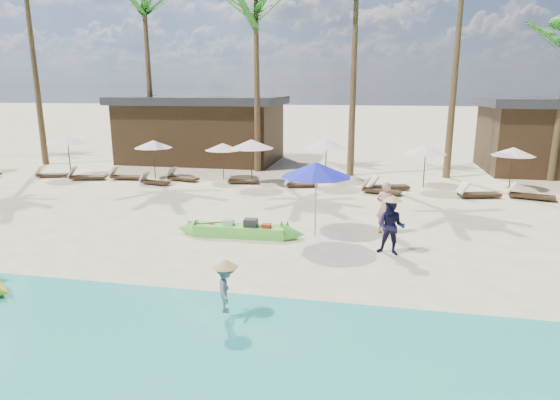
# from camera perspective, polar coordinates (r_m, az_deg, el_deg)

# --- Properties ---
(ground) EXTENTS (240.00, 240.00, 0.00)m
(ground) POSITION_cam_1_polar(r_m,az_deg,el_deg) (13.95, -3.48, -7.03)
(ground) COLOR beige
(ground) RESTS_ON ground
(wet_sand_strip) EXTENTS (240.00, 4.50, 0.01)m
(wet_sand_strip) POSITION_cam_1_polar(r_m,az_deg,el_deg) (9.67, -11.38, -17.18)
(wet_sand_strip) COLOR tan
(wet_sand_strip) RESTS_ON ground
(green_canoe) EXTENTS (4.97, 0.75, 0.63)m
(green_canoe) POSITION_cam_1_polar(r_m,az_deg,el_deg) (15.82, -4.95, -3.72)
(green_canoe) COLOR #63E746
(green_canoe) RESTS_ON ground
(tourist) EXTENTS (0.78, 0.65, 1.83)m
(tourist) POSITION_cam_1_polar(r_m,az_deg,el_deg) (16.32, 12.74, -0.91)
(tourist) COLOR tan
(tourist) RESTS_ON ground
(vendor_green) EXTENTS (0.97, 0.83, 1.72)m
(vendor_green) POSITION_cam_1_polar(r_m,az_deg,el_deg) (14.33, 13.41, -3.20)
(vendor_green) COLOR black
(vendor_green) RESTS_ON ground
(vendor_yellow) EXTENTS (0.58, 0.78, 1.08)m
(vendor_yellow) POSITION_cam_1_polar(r_m,az_deg,el_deg) (10.24, -6.63, -10.63)
(vendor_yellow) COLOR gray
(vendor_yellow) RESTS_ON ground
(blue_umbrella) EXTENTS (2.34, 2.34, 2.52)m
(blue_umbrella) POSITION_cam_1_polar(r_m,az_deg,el_deg) (15.38, 4.44, 3.71)
(blue_umbrella) COLOR #99999E
(blue_umbrella) RESTS_ON ground
(resort_parasol_2) EXTENTS (2.24, 2.24, 2.31)m
(resort_parasol_2) POSITION_cam_1_polar(r_m,az_deg,el_deg) (28.79, -24.50, 6.76)
(resort_parasol_2) COLOR #392617
(resort_parasol_2) RESTS_ON ground
(lounger_2_left) EXTENTS (1.74, 1.03, 0.56)m
(lounger_2_left) POSITION_cam_1_polar(r_m,az_deg,el_deg) (29.07, -26.24, 2.85)
(lounger_2_left) COLOR #392617
(lounger_2_left) RESTS_ON ground
(resort_parasol_3) EXTENTS (2.05, 2.05, 2.11)m
(resort_parasol_3) POSITION_cam_1_polar(r_m,az_deg,el_deg) (26.36, -15.19, 6.59)
(resort_parasol_3) COLOR #392617
(resort_parasol_3) RESTS_ON ground
(lounger_3_left) EXTENTS (2.02, 1.05, 0.66)m
(lounger_3_left) POSITION_cam_1_polar(r_m,az_deg,el_deg) (27.44, -22.64, 2.71)
(lounger_3_left) COLOR #392617
(lounger_3_left) RESTS_ON ground
(lounger_3_right) EXTENTS (1.95, 0.71, 0.65)m
(lounger_3_right) POSITION_cam_1_polar(r_m,az_deg,el_deg) (26.79, -18.32, 2.82)
(lounger_3_right) COLOR #392617
(lounger_3_right) RESTS_ON ground
(resort_parasol_4) EXTENTS (1.92, 1.92, 1.98)m
(resort_parasol_4) POSITION_cam_1_polar(r_m,az_deg,el_deg) (25.50, -7.00, 6.46)
(resort_parasol_4) COLOR #392617
(resort_parasol_4) RESTS_ON ground
(lounger_4_left) EXTENTS (1.70, 0.83, 0.55)m
(lounger_4_left) POSITION_cam_1_polar(r_m,az_deg,el_deg) (25.02, -15.18, 2.24)
(lounger_4_left) COLOR #392617
(lounger_4_left) RESTS_ON ground
(lounger_4_right) EXTENTS (1.88, 0.93, 0.61)m
(lounger_4_right) POSITION_cam_1_polar(r_m,az_deg,el_deg) (25.69, -11.95, 2.76)
(lounger_4_right) COLOR #392617
(lounger_4_right) RESTS_ON ground
(resort_parasol_5) EXTENTS (2.27, 2.27, 2.34)m
(resort_parasol_5) POSITION_cam_1_polar(r_m,az_deg,el_deg) (23.84, -3.51, 6.83)
(resort_parasol_5) COLOR #392617
(resort_parasol_5) RESTS_ON ground
(lounger_5_left) EXTENTS (1.73, 0.80, 0.57)m
(lounger_5_left) POSITION_cam_1_polar(r_m,az_deg,el_deg) (24.45, -4.76, 2.42)
(lounger_5_left) COLOR #392617
(lounger_5_left) RESTS_ON ground
(resort_parasol_6) EXTENTS (2.24, 2.24, 2.30)m
(resort_parasol_6) POSITION_cam_1_polar(r_m,az_deg,el_deg) (24.32, 5.66, 6.85)
(resort_parasol_6) COLOR #392617
(resort_parasol_6) RESTS_ON ground
(lounger_6_left) EXTENTS (1.70, 0.94, 0.55)m
(lounger_6_left) POSITION_cam_1_polar(r_m,az_deg,el_deg) (23.50, 2.37, 1.99)
(lounger_6_left) COLOR #392617
(lounger_6_left) RESTS_ON ground
(lounger_6_right) EXTENTS (2.07, 1.22, 0.67)m
(lounger_6_right) POSITION_cam_1_polar(r_m,az_deg,el_deg) (23.38, 12.85, 1.70)
(lounger_6_right) COLOR #392617
(lounger_6_right) RESTS_ON ground
(resort_parasol_7) EXTENTS (2.06, 2.06, 2.12)m
(resort_parasol_7) POSITION_cam_1_polar(r_m,az_deg,el_deg) (24.19, 17.34, 5.87)
(resort_parasol_7) COLOR #392617
(resort_parasol_7) RESTS_ON ground
(lounger_7_left) EXTENTS (1.96, 1.08, 0.63)m
(lounger_7_left) POSITION_cam_1_polar(r_m,az_deg,el_deg) (22.53, 11.96, 1.27)
(lounger_7_left) COLOR #392617
(lounger_7_left) RESTS_ON ground
(lounger_7_right) EXTENTS (2.03, 1.08, 0.66)m
(lounger_7_right) POSITION_cam_1_polar(r_m,az_deg,el_deg) (23.02, 22.83, 0.77)
(lounger_7_right) COLOR #392617
(lounger_7_right) RESTS_ON ground
(resort_parasol_8) EXTENTS (2.05, 2.05, 2.11)m
(resort_parasol_8) POSITION_cam_1_polar(r_m,az_deg,el_deg) (25.16, 26.56, 5.31)
(resort_parasol_8) COLOR #392617
(resort_parasol_8) RESTS_ON ground
(lounger_8_left) EXTENTS (2.05, 1.14, 0.67)m
(lounger_8_left) POSITION_cam_1_polar(r_m,az_deg,el_deg) (23.77, 28.03, 0.62)
(lounger_8_left) COLOR #392617
(lounger_8_left) RESTS_ON ground
(palm_2) EXTENTS (2.08, 2.08, 11.33)m
(palm_2) POSITION_cam_1_polar(r_m,az_deg,el_deg) (31.24, -16.17, 20.96)
(palm_2) COLOR brown
(palm_2) RESTS_ON ground
(palm_3) EXTENTS (2.08, 2.08, 10.52)m
(palm_3) POSITION_cam_1_polar(r_m,az_deg,el_deg) (27.96, -2.93, 21.12)
(palm_3) COLOR brown
(palm_3) RESTS_ON ground
(pavilion_west) EXTENTS (10.80, 6.60, 4.30)m
(pavilion_west) POSITION_cam_1_polar(r_m,az_deg,el_deg) (32.31, -9.46, 8.59)
(pavilion_west) COLOR #392617
(pavilion_west) RESTS_ON ground
(pavilion_east) EXTENTS (8.80, 6.60, 4.30)m
(pavilion_east) POSITION_cam_1_polar(r_m,az_deg,el_deg) (32.04, 30.86, 6.84)
(pavilion_east) COLOR #392617
(pavilion_east) RESTS_ON ground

